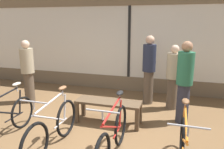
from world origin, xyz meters
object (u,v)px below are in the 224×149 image
at_px(customer_near_bench, 28,70).
at_px(bicycle_center_left, 53,128).
at_px(bicycle_center_right, 113,137).
at_px(bicycle_left, 3,121).
at_px(customer_by_window, 173,76).
at_px(display_bench, 108,105).
at_px(customer_mid_floor, 149,68).
at_px(customer_near_rack, 184,81).

bearing_deg(customer_near_bench, bicycle_center_left, -44.85).
height_order(bicycle_center_left, bicycle_center_right, bicycle_center_right).
relative_size(bicycle_left, customer_by_window, 1.07).
bearing_deg(bicycle_center_right, customer_near_bench, 147.69).
xyz_separation_m(display_bench, customer_mid_floor, (0.66, 1.44, 0.55)).
relative_size(bicycle_left, bicycle_center_right, 0.99).
xyz_separation_m(bicycle_left, bicycle_center_left, (1.04, -0.01, 0.02)).
bearing_deg(display_bench, customer_mid_floor, 65.19).
bearing_deg(display_bench, customer_by_window, 43.61).
height_order(customer_mid_floor, customer_near_bench, customer_mid_floor).
bearing_deg(bicycle_center_left, bicycle_center_right, -0.89).
height_order(bicycle_center_left, customer_near_bench, customer_near_bench).
distance_m(bicycle_center_left, bicycle_center_right, 1.07).
xyz_separation_m(bicycle_center_left, customer_near_bench, (-1.82, 1.81, 0.49)).
bearing_deg(bicycle_left, customer_mid_floor, 48.86).
bearing_deg(bicycle_left, customer_near_rack, 28.13).
relative_size(bicycle_center_right, customer_mid_floor, 0.97).
bearing_deg(customer_by_window, display_bench, -136.39).
bearing_deg(customer_mid_floor, customer_near_bench, -164.81).
height_order(customer_near_rack, customer_mid_floor, customer_mid_floor).
relative_size(bicycle_center_left, customer_near_bench, 1.00).
height_order(bicycle_center_left, customer_mid_floor, customer_mid_floor).
height_order(customer_by_window, customer_mid_floor, customer_mid_floor).
bearing_deg(bicycle_center_left, customer_near_bench, 135.15).
bearing_deg(bicycle_left, bicycle_center_left, -0.50).
relative_size(bicycle_left, customer_near_rack, 0.97).
bearing_deg(customer_mid_floor, bicycle_center_left, -115.63).
xyz_separation_m(bicycle_left, customer_near_bench, (-0.78, 1.80, 0.51)).
height_order(bicycle_left, display_bench, bicycle_left).
xyz_separation_m(customer_by_window, customer_mid_floor, (-0.62, 0.21, 0.11)).
bearing_deg(bicycle_center_left, customer_near_rack, 38.60).
distance_m(bicycle_left, customer_near_rack, 3.64).
xyz_separation_m(customer_near_rack, customer_mid_floor, (-0.86, 0.95, 0.02)).
distance_m(bicycle_center_right, customer_near_bench, 3.45).
height_order(display_bench, customer_near_bench, customer_near_bench).
xyz_separation_m(customer_near_rack, customer_near_bench, (-3.95, 0.11, -0.05)).
height_order(bicycle_center_left, customer_by_window, customer_by_window).
distance_m(customer_mid_floor, customer_near_bench, 3.20).
xyz_separation_m(bicycle_center_right, display_bench, (-0.46, 1.23, 0.01)).
relative_size(bicycle_center_right, customer_near_rack, 0.99).
bearing_deg(customer_by_window, customer_mid_floor, 161.33).
height_order(customer_near_rack, customer_by_window, customer_near_rack).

